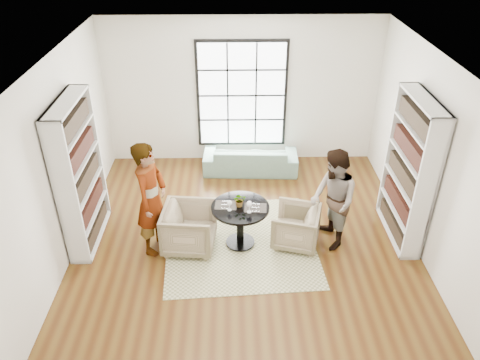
{
  "coord_description": "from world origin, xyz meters",
  "views": [
    {
      "loc": [
        -0.2,
        -5.94,
        4.87
      ],
      "look_at": [
        -0.08,
        0.4,
        1.01
      ],
      "focal_mm": 35.0,
      "sensor_mm": 36.0,
      "label": 1
    }
  ],
  "objects_px": {
    "sofa": "(250,158)",
    "person_right": "(333,200)",
    "wine_glass_left": "(229,203)",
    "armchair_right": "(296,227)",
    "pedestal_table": "(240,217)",
    "armchair_left": "(190,228)",
    "person_left": "(151,199)",
    "flower_centerpiece": "(240,200)",
    "wine_glass_right": "(249,204)"
  },
  "relations": [
    {
      "from": "armchair_right",
      "to": "flower_centerpiece",
      "type": "relative_size",
      "value": 3.27
    },
    {
      "from": "sofa",
      "to": "person_right",
      "type": "bearing_deg",
      "value": 119.05
    },
    {
      "from": "pedestal_table",
      "to": "flower_centerpiece",
      "type": "height_order",
      "value": "flower_centerpiece"
    },
    {
      "from": "armchair_left",
      "to": "armchair_right",
      "type": "relative_size",
      "value": 1.13
    },
    {
      "from": "wine_glass_left",
      "to": "flower_centerpiece",
      "type": "bearing_deg",
      "value": 35.11
    },
    {
      "from": "pedestal_table",
      "to": "wine_glass_left",
      "type": "relative_size",
      "value": 5.26
    },
    {
      "from": "flower_centerpiece",
      "to": "person_left",
      "type": "bearing_deg",
      "value": -176.45
    },
    {
      "from": "wine_glass_left",
      "to": "flower_centerpiece",
      "type": "relative_size",
      "value": 0.79
    },
    {
      "from": "armchair_right",
      "to": "person_right",
      "type": "relative_size",
      "value": 0.43
    },
    {
      "from": "armchair_left",
      "to": "person_left",
      "type": "distance_m",
      "value": 0.79
    },
    {
      "from": "wine_glass_left",
      "to": "armchair_right",
      "type": "bearing_deg",
      "value": 4.77
    },
    {
      "from": "armchair_left",
      "to": "sofa",
      "type": "bearing_deg",
      "value": -17.95
    },
    {
      "from": "person_right",
      "to": "sofa",
      "type": "bearing_deg",
      "value": -164.27
    },
    {
      "from": "pedestal_table",
      "to": "person_left",
      "type": "bearing_deg",
      "value": -177.38
    },
    {
      "from": "pedestal_table",
      "to": "person_right",
      "type": "distance_m",
      "value": 1.47
    },
    {
      "from": "sofa",
      "to": "person_right",
      "type": "height_order",
      "value": "person_right"
    },
    {
      "from": "pedestal_table",
      "to": "person_left",
      "type": "xyz_separation_m",
      "value": [
        -1.36,
        -0.06,
        0.41
      ]
    },
    {
      "from": "person_left",
      "to": "wine_glass_right",
      "type": "height_order",
      "value": "person_left"
    },
    {
      "from": "armchair_left",
      "to": "wine_glass_right",
      "type": "distance_m",
      "value": 1.07
    },
    {
      "from": "pedestal_table",
      "to": "wine_glass_right",
      "type": "relative_size",
      "value": 4.59
    },
    {
      "from": "flower_centerpiece",
      "to": "wine_glass_right",
      "type": "bearing_deg",
      "value": -50.4
    },
    {
      "from": "person_right",
      "to": "armchair_right",
      "type": "bearing_deg",
      "value": -100.67
    },
    {
      "from": "wine_glass_right",
      "to": "wine_glass_left",
      "type": "bearing_deg",
      "value": 168.82
    },
    {
      "from": "wine_glass_left",
      "to": "flower_centerpiece",
      "type": "distance_m",
      "value": 0.2
    },
    {
      "from": "person_right",
      "to": "wine_glass_left",
      "type": "xyz_separation_m",
      "value": [
        -1.61,
        -0.09,
        0.02
      ]
    },
    {
      "from": "person_left",
      "to": "flower_centerpiece",
      "type": "bearing_deg",
      "value": -70.16
    },
    {
      "from": "person_right",
      "to": "wine_glass_right",
      "type": "height_order",
      "value": "person_right"
    },
    {
      "from": "armchair_right",
      "to": "pedestal_table",
      "type": "bearing_deg",
      "value": -74.26
    },
    {
      "from": "armchair_left",
      "to": "wine_glass_left",
      "type": "height_order",
      "value": "wine_glass_left"
    },
    {
      "from": "armchair_left",
      "to": "armchair_right",
      "type": "distance_m",
      "value": 1.7
    },
    {
      "from": "wine_glass_right",
      "to": "flower_centerpiece",
      "type": "relative_size",
      "value": 0.9
    },
    {
      "from": "pedestal_table",
      "to": "wine_glass_left",
      "type": "distance_m",
      "value": 0.38
    },
    {
      "from": "pedestal_table",
      "to": "armchair_left",
      "type": "xyz_separation_m",
      "value": [
        -0.81,
        -0.06,
        -0.16
      ]
    },
    {
      "from": "pedestal_table",
      "to": "person_right",
      "type": "xyz_separation_m",
      "value": [
        1.44,
        -0.0,
        0.3
      ]
    },
    {
      "from": "wine_glass_right",
      "to": "flower_centerpiece",
      "type": "distance_m",
      "value": 0.23
    },
    {
      "from": "person_left",
      "to": "flower_centerpiece",
      "type": "xyz_separation_m",
      "value": [
        1.35,
        0.08,
        -0.1
      ]
    },
    {
      "from": "flower_centerpiece",
      "to": "pedestal_table",
      "type": "bearing_deg",
      "value": -71.04
    },
    {
      "from": "armchair_left",
      "to": "wine_glass_right",
      "type": "height_order",
      "value": "wine_glass_right"
    },
    {
      "from": "pedestal_table",
      "to": "wine_glass_right",
      "type": "height_order",
      "value": "wine_glass_right"
    },
    {
      "from": "pedestal_table",
      "to": "wine_glass_left",
      "type": "height_order",
      "value": "wine_glass_left"
    },
    {
      "from": "pedestal_table",
      "to": "flower_centerpiece",
      "type": "distance_m",
      "value": 0.31
    },
    {
      "from": "sofa",
      "to": "flower_centerpiece",
      "type": "relative_size",
      "value": 8.63
    },
    {
      "from": "armchair_left",
      "to": "person_right",
      "type": "xyz_separation_m",
      "value": [
        2.25,
        0.06,
        0.46
      ]
    },
    {
      "from": "person_right",
      "to": "wine_glass_left",
      "type": "relative_size",
      "value": 9.61
    },
    {
      "from": "pedestal_table",
      "to": "sofa",
      "type": "height_order",
      "value": "pedestal_table"
    },
    {
      "from": "person_right",
      "to": "wine_glass_left",
      "type": "height_order",
      "value": "person_right"
    },
    {
      "from": "armchair_left",
      "to": "person_right",
      "type": "bearing_deg",
      "value": -83.04
    },
    {
      "from": "armchair_right",
      "to": "flower_centerpiece",
      "type": "xyz_separation_m",
      "value": [
        -0.9,
        0.02,
        0.51
      ]
    },
    {
      "from": "armchair_left",
      "to": "pedestal_table",
      "type": "bearing_deg",
      "value": -80.15
    },
    {
      "from": "armchair_left",
      "to": "wine_glass_right",
      "type": "xyz_separation_m",
      "value": [
        0.94,
        -0.09,
        0.5
      ]
    }
  ]
}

